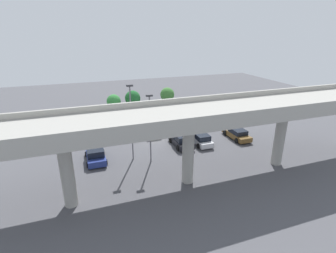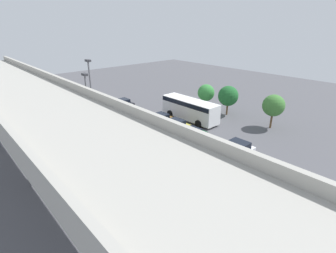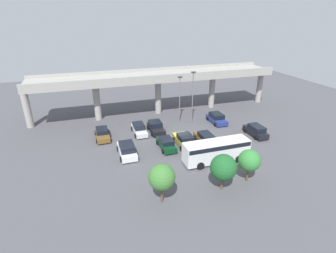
# 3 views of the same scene
# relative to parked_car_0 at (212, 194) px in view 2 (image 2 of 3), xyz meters

# --- Properties ---
(ground_plane) EXTENTS (93.82, 93.82, 0.00)m
(ground_plane) POSITION_rel_parked_car_0_xyz_m (10.97, -3.54, -0.69)
(ground_plane) COLOR #4C4C51
(highway_overpass) EXTENTS (44.91, 6.36, 7.85)m
(highway_overpass) POSITION_rel_parked_car_0_xyz_m (10.97, 7.84, 5.71)
(highway_overpass) COLOR #9E9B93
(highway_overpass) RESTS_ON ground_plane
(parked_car_0) EXTENTS (2.11, 4.79, 1.45)m
(parked_car_0) POSITION_rel_parked_car_0_xyz_m (0.00, 0.00, 0.00)
(parked_car_0) COLOR brown
(parked_car_0) RESTS_ON ground_plane
(parked_car_1) EXTENTS (2.26, 4.78, 1.67)m
(parked_car_1) POSITION_rel_parked_car_0_xyz_m (2.62, -6.38, 0.12)
(parked_car_1) COLOR silver
(parked_car_1) RESTS_ON ground_plane
(parked_car_2) EXTENTS (2.01, 4.57, 1.50)m
(parked_car_2) POSITION_rel_parked_car_0_xyz_m (5.60, -0.09, 0.03)
(parked_car_2) COLOR silver
(parked_car_2) RESTS_ON ground_plane
(parked_car_3) EXTENTS (2.00, 4.37, 1.50)m
(parked_car_3) POSITION_rel_parked_car_0_xyz_m (8.12, -6.11, 0.03)
(parked_car_3) COLOR #0C381E
(parked_car_3) RESTS_ON ground_plane
(parked_car_4) EXTENTS (2.25, 4.87, 1.72)m
(parked_car_4) POSITION_rel_parked_car_0_xyz_m (10.84, -6.04, 0.10)
(parked_car_4) COLOR gold
(parked_car_4) RESTS_ON ground_plane
(parked_car_5) EXTENTS (2.07, 4.63, 1.58)m
(parked_car_5) POSITION_rel_parked_car_0_xyz_m (13.90, -6.44, 0.07)
(parked_car_5) COLOR brown
(parked_car_5) RESTS_ON ground_plane
(parked_car_6) EXTENTS (2.25, 4.47, 1.61)m
(parked_car_6) POSITION_rel_parked_car_0_xyz_m (19.15, 0.16, 0.07)
(parked_car_6) COLOR navy
(parked_car_6) RESTS_ON ground_plane
(parked_car_7) EXTENTS (1.99, 4.41, 1.69)m
(parked_car_7) POSITION_rel_parked_car_0_xyz_m (22.38, -6.38, 0.11)
(parked_car_7) COLOR black
(parked_car_7) RESTS_ON ground_plane
(parked_car_8) EXTENTS (2.22, 4.37, 1.65)m
(parked_car_8) POSITION_rel_parked_car_0_xyz_m (8.23, -0.32, 0.09)
(parked_car_8) COLOR black
(parked_car_8) RESTS_ON ground_plane
(shuttle_bus) EXTENTS (8.38, 2.59, 2.75)m
(shuttle_bus) POSITION_rel_parked_car_0_xyz_m (13.00, -11.35, 0.96)
(shuttle_bus) COLOR white
(shuttle_bus) RESTS_ON ground_plane
(lamp_post_near_aisle) EXTENTS (0.70, 0.35, 7.88)m
(lamp_post_near_aisle) POSITION_rel_parked_car_0_xyz_m (13.21, 2.52, 3.94)
(lamp_post_near_aisle) COLOR slate
(lamp_post_near_aisle) RESTS_ON ground_plane
(lamp_post_mid_lot) EXTENTS (0.70, 0.35, 8.82)m
(lamp_post_mid_lot) POSITION_rel_parked_car_0_xyz_m (14.98, 1.21, 4.42)
(lamp_post_mid_lot) COLOR slate
(lamp_post_mid_lot) RESTS_ON ground_plane
(tree_front_left) EXTENTS (2.63, 2.63, 4.20)m
(tree_front_left) POSITION_rel_parked_car_0_xyz_m (4.31, -16.71, 2.19)
(tree_front_left) COLOR brown
(tree_front_left) RESTS_ON ground_plane
(tree_front_centre) EXTENTS (2.77, 2.77, 4.10)m
(tree_front_centre) POSITION_rel_parked_car_0_xyz_m (10.91, -16.76, 2.02)
(tree_front_centre) COLOR brown
(tree_front_centre) RESTS_ON ground_plane
(tree_front_right) EXTENTS (2.44, 2.44, 3.81)m
(tree_front_right) POSITION_rel_parked_car_0_xyz_m (14.39, -16.20, 1.89)
(tree_front_right) COLOR brown
(tree_front_right) RESTS_ON ground_plane
(traffic_cone) EXTENTS (0.44, 0.44, 0.70)m
(traffic_cone) POSITION_rel_parked_car_0_xyz_m (16.78, -6.96, -0.36)
(traffic_cone) COLOR black
(traffic_cone) RESTS_ON ground_plane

